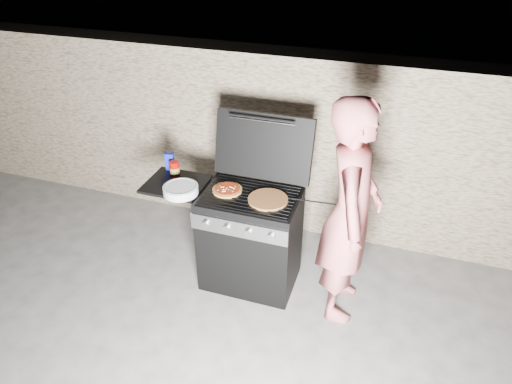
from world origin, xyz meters
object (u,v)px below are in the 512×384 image
(gas_grill, at_px, (224,234))
(sauce_jar, at_px, (175,168))
(pizza_topped, at_px, (227,189))
(person, at_px, (350,214))

(gas_grill, bearing_deg, sauce_jar, 165.55)
(pizza_topped, relative_size, person, 0.13)
(pizza_topped, bearing_deg, person, -2.62)
(person, bearing_deg, gas_grill, 83.49)
(gas_grill, height_order, sauce_jar, sauce_jar)
(sauce_jar, bearing_deg, person, -6.20)
(gas_grill, distance_m, sauce_jar, 0.72)
(gas_grill, xyz_separation_m, person, (1.06, -0.04, 0.48))
(pizza_topped, relative_size, sauce_jar, 1.91)
(pizza_topped, distance_m, person, 1.01)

